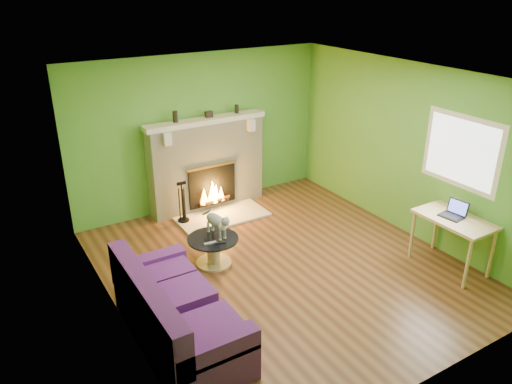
% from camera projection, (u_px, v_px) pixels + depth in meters
% --- Properties ---
extents(floor, '(5.00, 5.00, 0.00)m').
position_uv_depth(floor, '(282.00, 266.00, 6.92)').
color(floor, '#512917').
rests_on(floor, ground).
extents(ceiling, '(5.00, 5.00, 0.00)m').
position_uv_depth(ceiling, '(287.00, 78.00, 5.88)').
color(ceiling, white).
rests_on(ceiling, wall_back).
extents(wall_back, '(5.00, 0.00, 5.00)m').
position_uv_depth(wall_back, '(201.00, 132.00, 8.36)').
color(wall_back, '#4E8F2F').
rests_on(wall_back, floor).
extents(wall_front, '(5.00, 0.00, 5.00)m').
position_uv_depth(wall_front, '(442.00, 270.00, 4.44)').
color(wall_front, '#4E8F2F').
rests_on(wall_front, floor).
extents(wall_left, '(0.00, 5.00, 5.00)m').
position_uv_depth(wall_left, '(111.00, 221.00, 5.34)').
color(wall_left, '#4E8F2F').
rests_on(wall_left, floor).
extents(wall_right, '(0.00, 5.00, 5.00)m').
position_uv_depth(wall_right, '(409.00, 150.00, 7.47)').
color(wall_right, '#4E8F2F').
rests_on(wall_right, floor).
extents(window_frame, '(0.00, 1.20, 1.20)m').
position_uv_depth(window_frame, '(461.00, 151.00, 6.66)').
color(window_frame, silver).
rests_on(window_frame, wall_right).
extents(window_pane, '(0.00, 1.06, 1.06)m').
position_uv_depth(window_pane, '(461.00, 152.00, 6.66)').
color(window_pane, white).
rests_on(window_pane, wall_right).
extents(fireplace, '(2.10, 0.46, 1.58)m').
position_uv_depth(fireplace, '(207.00, 165.00, 8.43)').
color(fireplace, beige).
rests_on(fireplace, floor).
extents(hearth, '(1.50, 0.75, 0.03)m').
position_uv_depth(hearth, '(222.00, 216.00, 8.33)').
color(hearth, beige).
rests_on(hearth, floor).
extents(mantel, '(2.10, 0.28, 0.08)m').
position_uv_depth(mantel, '(205.00, 121.00, 8.11)').
color(mantel, beige).
rests_on(mantel, fireplace).
extents(sofa, '(0.89, 1.95, 0.88)m').
position_uv_depth(sofa, '(174.00, 315.00, 5.39)').
color(sofa, '#521B69').
rests_on(sofa, floor).
extents(coffee_table, '(0.71, 0.71, 0.40)m').
position_uv_depth(coffee_table, '(213.00, 249.00, 6.91)').
color(coffee_table, tan).
rests_on(coffee_table, floor).
extents(desk, '(0.59, 1.02, 0.75)m').
position_uv_depth(desk, '(454.00, 224.00, 6.66)').
color(desk, tan).
rests_on(desk, floor).
extents(cat, '(0.28, 0.62, 0.37)m').
position_uv_depth(cat, '(216.00, 223.00, 6.85)').
color(cat, slate).
rests_on(cat, coffee_table).
extents(remote_silver, '(0.17, 0.06, 0.02)m').
position_uv_depth(remote_silver, '(210.00, 243.00, 6.70)').
color(remote_silver, gray).
rests_on(remote_silver, coffee_table).
extents(remote_black, '(0.17, 0.09, 0.02)m').
position_uv_depth(remote_black, '(220.00, 243.00, 6.71)').
color(remote_black, black).
rests_on(remote_black, coffee_table).
extents(laptop, '(0.29, 0.32, 0.22)m').
position_uv_depth(laptop, '(452.00, 210.00, 6.61)').
color(laptop, black).
rests_on(laptop, desk).
extents(fire_tools, '(0.18, 0.18, 0.69)m').
position_uv_depth(fire_tools, '(182.00, 202.00, 8.00)').
color(fire_tools, black).
rests_on(fire_tools, hearth).
extents(mantel_vase_left, '(0.08, 0.08, 0.18)m').
position_uv_depth(mantel_vase_left, '(175.00, 117.00, 7.84)').
color(mantel_vase_left, black).
rests_on(mantel_vase_left, mantel).
extents(mantel_vase_right, '(0.07, 0.07, 0.14)m').
position_uv_depth(mantel_vase_right, '(237.00, 109.00, 8.37)').
color(mantel_vase_right, black).
rests_on(mantel_vase_right, mantel).
extents(mantel_box, '(0.12, 0.08, 0.10)m').
position_uv_depth(mantel_box, '(209.00, 114.00, 8.13)').
color(mantel_box, black).
rests_on(mantel_box, mantel).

